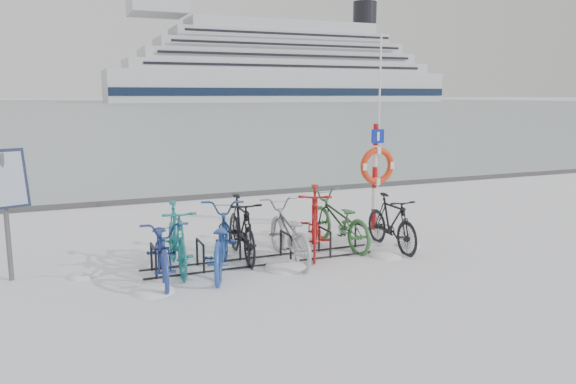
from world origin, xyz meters
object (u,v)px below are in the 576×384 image
at_px(cruise_ferry, 280,71).
at_px(lifebuoy_station, 377,166).
at_px(bike_rack, 265,251).
at_px(info_board, 4,187).

bearing_deg(cruise_ferry, lifebuoy_station, -111.03).
relative_size(bike_rack, cruise_ferry, 0.03).
distance_m(lifebuoy_station, cruise_ferry, 198.66).
bearing_deg(cruise_ferry, info_board, -112.71).
bearing_deg(bike_rack, cruise_ferry, 68.35).
distance_m(info_board, cruise_ferry, 201.74).
relative_size(info_board, cruise_ferry, 0.02).
xyz_separation_m(bike_rack, lifebuoy_station, (2.80, 1.20, 1.12)).
bearing_deg(info_board, cruise_ferry, 47.65).
bearing_deg(bike_rack, info_board, 172.22).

